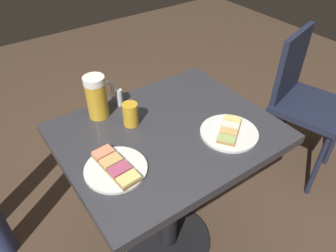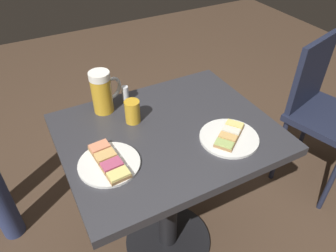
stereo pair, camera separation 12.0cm
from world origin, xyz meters
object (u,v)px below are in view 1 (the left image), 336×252
at_px(beer_glass_small, 130,114).
at_px(plate_far, 116,168).
at_px(plate_near, 229,132).
at_px(cafe_chair, 303,96).
at_px(beer_mug, 97,96).
at_px(salt_shaker, 119,97).

bearing_deg(beer_glass_small, plate_far, 48.14).
xyz_separation_m(plate_far, beer_glass_small, (-0.16, -0.18, 0.04)).
bearing_deg(plate_near, cafe_chair, -166.71).
xyz_separation_m(plate_near, beer_mug, (0.34, -0.39, 0.08)).
bearing_deg(plate_far, plate_near, 169.71).
bearing_deg(plate_near, beer_mug, -48.56).
height_order(plate_near, beer_glass_small, beer_glass_small).
distance_m(plate_far, beer_glass_small, 0.25).
bearing_deg(plate_near, salt_shaker, -59.01).
relative_size(plate_near, cafe_chair, 0.25).
height_order(plate_near, beer_mug, beer_mug).
bearing_deg(plate_far, beer_glass_small, -131.86).
height_order(plate_far, beer_mug, beer_mug).
bearing_deg(beer_glass_small, cafe_chair, 175.93).
relative_size(plate_near, plate_far, 1.04).
distance_m(plate_near, beer_glass_small, 0.38).
height_order(plate_near, cafe_chair, cafe_chair).
relative_size(salt_shaker, cafe_chair, 0.08).
relative_size(plate_far, cafe_chair, 0.24).
xyz_separation_m(salt_shaker, cafe_chair, (-1.03, 0.22, -0.27)).
bearing_deg(cafe_chair, salt_shaker, -27.38).
relative_size(plate_near, salt_shaker, 2.99).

